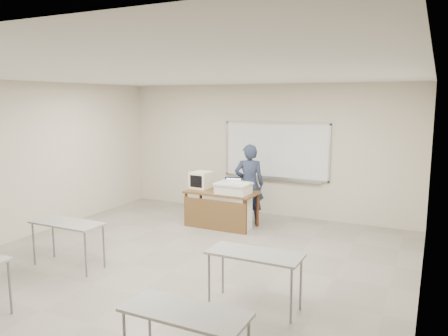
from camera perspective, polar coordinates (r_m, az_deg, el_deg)
The scene contains 10 objects.
floor at distance 7.01m, azimuth -6.99°, elevation -13.39°, with size 7.00×8.00×0.01m, color gray.
whiteboard at distance 10.00m, azimuth 6.79°, elevation 2.16°, with size 2.48×0.10×1.31m.
student_desks at distance 5.76m, azimuth -14.59°, elevation -11.45°, with size 4.40×2.20×0.73m.
instructor_desk at distance 9.09m, azimuth -0.61°, elevation -4.41°, with size 1.49×0.74×0.75m.
podium at distance 8.98m, azimuth 1.21°, elevation -4.98°, with size 0.69×0.51×0.97m.
crt_monitor at distance 9.47m, azimuth -2.94°, elevation -1.55°, with size 0.39×0.44×0.37m.
laptop at distance 9.18m, azimuth 1.31°, elevation -2.61°, with size 0.37×0.34×0.27m.
mouse at distance 8.83m, azimuth 2.64°, elevation -3.36°, with size 0.11×0.07×0.04m, color #979A9E.
keyboard at distance 8.89m, azimuth 2.32°, elevation -1.87°, with size 0.46×0.15×0.03m, color #EFECCB.
presenter at distance 9.32m, azimuth 3.31°, elevation -2.13°, with size 0.63×0.41×1.72m, color black.
Camera 1 is at (3.57, -5.41, 2.65)m, focal length 35.00 mm.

